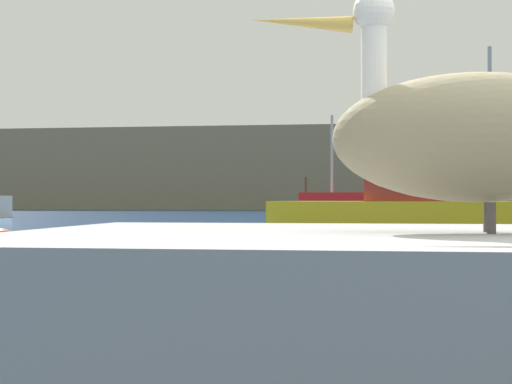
# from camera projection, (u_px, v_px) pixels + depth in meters

# --- Properties ---
(hillside_backdrop) EXTENTS (140.00, 10.31, 7.71)m
(hillside_backdrop) POSITION_uv_depth(u_px,v_px,m) (397.00, 169.00, 77.90)
(hillside_backdrop) COLOR #7F755B
(hillside_backdrop) RESTS_ON ground
(pier_dock) EXTENTS (3.26, 2.09, 0.87)m
(pier_dock) POSITION_uv_depth(u_px,v_px,m) (475.00, 361.00, 2.81)
(pier_dock) COLOR #979797
(pier_dock) RESTS_ON ground
(pelican) EXTENTS (1.28, 0.44, 0.85)m
(pelican) POSITION_uv_depth(u_px,v_px,m) (470.00, 133.00, 2.82)
(pelican) COLOR gray
(pelican) RESTS_ON pier_dock
(fishing_boat_red) EXTENTS (6.80, 2.68, 4.76)m
(fishing_boat_red) POSITION_uv_depth(u_px,v_px,m) (382.00, 198.00, 36.53)
(fishing_boat_red) COLOR red
(fishing_boat_red) RESTS_ON ground
(fishing_boat_yellow) EXTENTS (8.40, 5.19, 5.26)m
(fishing_boat_yellow) POSITION_uv_depth(u_px,v_px,m) (410.00, 204.00, 24.18)
(fishing_boat_yellow) COLOR yellow
(fishing_boat_yellow) RESTS_ON ground
(mooring_buoy) EXTENTS (0.52, 0.52, 0.52)m
(mooring_buoy) POSITION_uv_depth(u_px,v_px,m) (1.00, 245.00, 13.21)
(mooring_buoy) COLOR #E54C19
(mooring_buoy) RESTS_ON ground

